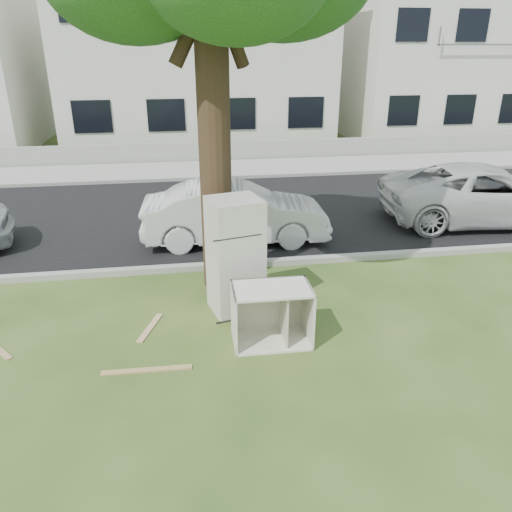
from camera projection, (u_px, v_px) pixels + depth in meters
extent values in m
plane|color=#2D4819|center=(255.00, 332.00, 7.67)|extent=(120.00, 120.00, 0.00)
cube|color=black|center=(220.00, 213.00, 13.13)|extent=(120.00, 7.00, 0.01)
cube|color=gray|center=(236.00, 267.00, 9.90)|extent=(120.00, 0.18, 0.12)
cube|color=gray|center=(211.00, 180.00, 16.36)|extent=(120.00, 0.18, 0.12)
cube|color=gray|center=(208.00, 170.00, 17.68)|extent=(120.00, 2.80, 0.01)
cube|color=gray|center=(205.00, 151.00, 19.00)|extent=(120.00, 0.15, 0.70)
cylinder|color=black|center=(215.00, 141.00, 8.24)|extent=(0.54, 0.54, 5.20)
cube|color=silver|center=(195.00, 57.00, 22.20)|extent=(11.00, 8.00, 7.20)
cube|color=silver|center=(446.00, 63.00, 24.01)|extent=(10.00, 8.00, 6.60)
cube|color=beige|center=(235.00, 256.00, 7.98)|extent=(0.93, 0.89, 1.91)
cube|color=silver|center=(272.00, 315.00, 7.27)|extent=(1.15, 0.72, 0.88)
cube|color=#A4864F|center=(147.00, 370.00, 6.75)|extent=(1.22, 0.13, 0.02)
cube|color=tan|center=(150.00, 328.00, 7.76)|extent=(0.38, 0.83, 0.02)
imported|color=beige|center=(235.00, 213.00, 10.96)|extent=(4.11, 1.60, 1.33)
imported|color=silver|center=(487.00, 194.00, 12.24)|extent=(5.27, 2.82, 1.41)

